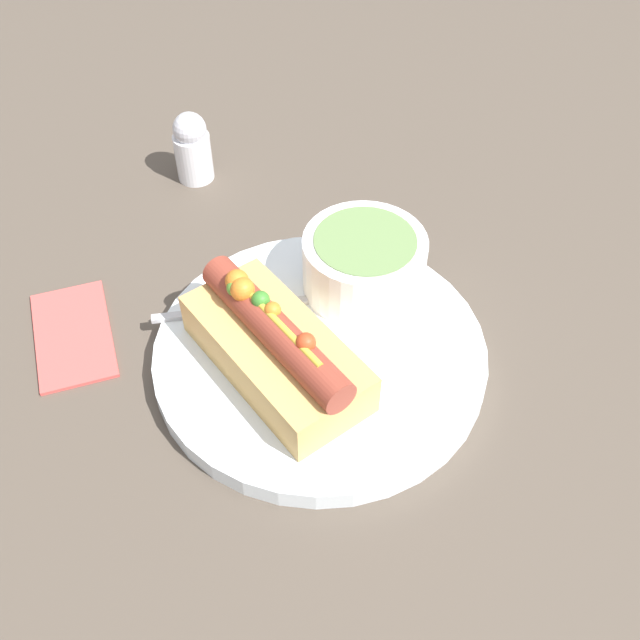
{
  "coord_description": "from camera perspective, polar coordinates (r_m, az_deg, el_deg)",
  "views": [
    {
      "loc": [
        0.31,
        -0.19,
        0.45
      ],
      "look_at": [
        0.0,
        0.0,
        0.05
      ],
      "focal_mm": 42.0,
      "sensor_mm": 36.0,
      "label": 1
    }
  ],
  "objects": [
    {
      "name": "ground_plane",
      "position": [
        0.58,
        0.0,
        -3.12
      ],
      "size": [
        4.0,
        4.0,
        0.0
      ],
      "primitive_type": "plane",
      "color": "#4C4238"
    },
    {
      "name": "dinner_plate",
      "position": [
        0.57,
        0.0,
        -2.6
      ],
      "size": [
        0.25,
        0.25,
        0.02
      ],
      "color": "white",
      "rests_on": "ground_plane"
    },
    {
      "name": "hot_dog",
      "position": [
        0.53,
        -3.57,
        -1.83
      ],
      "size": [
        0.15,
        0.08,
        0.06
      ],
      "rotation": [
        0.0,
        0.0,
        0.08
      ],
      "color": "tan",
      "rests_on": "dinner_plate"
    },
    {
      "name": "soup_bowl",
      "position": [
        0.59,
        3.38,
        4.51
      ],
      "size": [
        0.1,
        0.1,
        0.05
      ],
      "color": "white",
      "rests_on": "dinner_plate"
    },
    {
      "name": "spoon",
      "position": [
        0.59,
        -0.9,
        1.66
      ],
      "size": [
        0.08,
        0.16,
        0.01
      ],
      "rotation": [
        0.0,
        0.0,
        1.17
      ],
      "color": "#B7B7BC",
      "rests_on": "dinner_plate"
    },
    {
      "name": "napkin",
      "position": [
        0.62,
        -18.33,
        -0.97
      ],
      "size": [
        0.12,
        0.08,
        0.01
      ],
      "rotation": [
        0.0,
        0.0,
        -0.25
      ],
      "color": "#E04C47",
      "rests_on": "ground_plane"
    },
    {
      "name": "salt_shaker",
      "position": [
        0.73,
        -9.71,
        12.84
      ],
      "size": [
        0.03,
        0.03,
        0.07
      ],
      "color": "silver",
      "rests_on": "ground_plane"
    }
  ]
}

